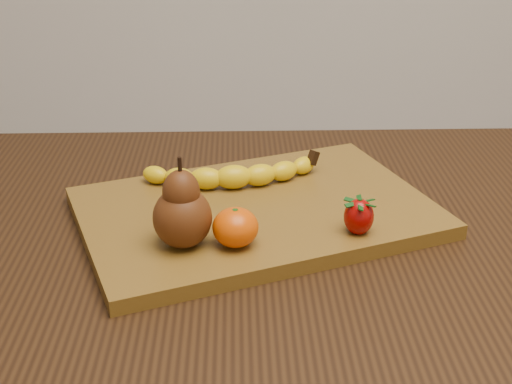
{
  "coord_description": "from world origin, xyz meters",
  "views": [
    {
      "loc": [
        -0.02,
        -0.82,
        1.2
      ],
      "look_at": [
        0.0,
        0.02,
        0.8
      ],
      "focal_mm": 50.0,
      "sensor_mm": 36.0,
      "label": 1
    }
  ],
  "objects_px": {
    "table": "(256,288)",
    "mandarin": "(235,227)",
    "pear": "(182,203)",
    "cutting_board": "(256,212)"
  },
  "relations": [
    {
      "from": "cutting_board",
      "to": "pear",
      "type": "bearing_deg",
      "value": -152.45
    },
    {
      "from": "cutting_board",
      "to": "mandarin",
      "type": "height_order",
      "value": "mandarin"
    },
    {
      "from": "pear",
      "to": "mandarin",
      "type": "relative_size",
      "value": 1.99
    },
    {
      "from": "table",
      "to": "cutting_board",
      "type": "bearing_deg",
      "value": 89.62
    },
    {
      "from": "cutting_board",
      "to": "pear",
      "type": "relative_size",
      "value": 4.12
    },
    {
      "from": "table",
      "to": "mandarin",
      "type": "relative_size",
      "value": 18.25
    },
    {
      "from": "pear",
      "to": "mandarin",
      "type": "bearing_deg",
      "value": -3.74
    },
    {
      "from": "cutting_board",
      "to": "table",
      "type": "bearing_deg",
      "value": -110.7
    },
    {
      "from": "cutting_board",
      "to": "pear",
      "type": "distance_m",
      "value": 0.15
    },
    {
      "from": "pear",
      "to": "cutting_board",
      "type": "bearing_deg",
      "value": 47.88
    }
  ]
}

